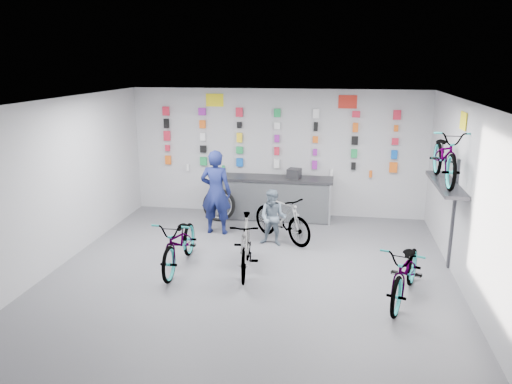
% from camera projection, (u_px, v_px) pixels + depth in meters
% --- Properties ---
extents(floor, '(8.00, 8.00, 0.00)m').
position_uv_depth(floor, '(248.00, 282.00, 8.45)').
color(floor, '#535358').
rests_on(floor, ground).
extents(ceiling, '(8.00, 8.00, 0.00)m').
position_uv_depth(ceiling, '(247.00, 103.00, 7.68)').
color(ceiling, white).
rests_on(ceiling, wall_back).
extents(wall_back, '(7.00, 0.00, 7.00)m').
position_uv_depth(wall_back, '(277.00, 153.00, 11.88)').
color(wall_back, '#BDBDBF').
rests_on(wall_back, floor).
extents(wall_front, '(7.00, 0.00, 7.00)m').
position_uv_depth(wall_front, '(163.00, 320.00, 4.25)').
color(wall_front, '#BDBDBF').
rests_on(wall_front, floor).
extents(wall_left, '(0.00, 8.00, 8.00)m').
position_uv_depth(wall_left, '(48.00, 188.00, 8.61)').
color(wall_left, '#BDBDBF').
rests_on(wall_left, floor).
extents(wall_right, '(0.00, 8.00, 8.00)m').
position_uv_depth(wall_right, '(475.00, 207.00, 7.52)').
color(wall_right, '#BDBDBF').
rests_on(wall_right, floor).
extents(counter, '(2.70, 0.66, 1.00)m').
position_uv_depth(counter, '(274.00, 199.00, 11.70)').
color(counter, black).
rests_on(counter, floor).
extents(merch_wall, '(5.57, 0.08, 1.56)m').
position_uv_depth(merch_wall, '(274.00, 140.00, 11.75)').
color(merch_wall, orange).
rests_on(merch_wall, wall_back).
extents(wall_bracket, '(0.39, 1.90, 2.00)m').
position_uv_depth(wall_bracket, '(447.00, 189.00, 8.70)').
color(wall_bracket, '#333338').
rests_on(wall_bracket, wall_right).
extents(sign_left, '(0.42, 0.02, 0.30)m').
position_uv_depth(sign_left, '(215.00, 100.00, 11.78)').
color(sign_left, yellow).
rests_on(sign_left, wall_back).
extents(sign_right, '(0.42, 0.02, 0.30)m').
position_uv_depth(sign_right, '(348.00, 102.00, 11.30)').
color(sign_right, red).
rests_on(sign_right, wall_back).
extents(sign_side, '(0.02, 0.40, 0.30)m').
position_uv_depth(sign_side, '(463.00, 121.00, 8.37)').
color(sign_side, yellow).
rests_on(sign_side, wall_right).
extents(bike_left, '(0.69, 1.87, 0.98)m').
position_uv_depth(bike_left, '(180.00, 242.00, 8.91)').
color(bike_left, gray).
rests_on(bike_left, floor).
extents(bike_center, '(0.66, 1.73, 1.01)m').
position_uv_depth(bike_center, '(246.00, 245.00, 8.74)').
color(bike_center, gray).
rests_on(bike_center, floor).
extents(bike_right, '(1.17, 1.95, 0.97)m').
position_uv_depth(bike_right, '(406.00, 271.00, 7.71)').
color(bike_right, gray).
rests_on(bike_right, floor).
extents(bike_service, '(1.56, 1.43, 0.99)m').
position_uv_depth(bike_service, '(282.00, 218.00, 10.27)').
color(bike_service, gray).
rests_on(bike_service, floor).
extents(bike_wall, '(0.63, 1.80, 0.95)m').
position_uv_depth(bike_wall, '(445.00, 156.00, 8.56)').
color(bike_wall, gray).
rests_on(bike_wall, wall_bracket).
extents(clerk, '(0.68, 0.46, 1.83)m').
position_uv_depth(clerk, '(216.00, 192.00, 10.62)').
color(clerk, '#141C4F').
rests_on(clerk, floor).
extents(customer, '(0.62, 0.52, 1.15)m').
position_uv_depth(customer, '(273.00, 218.00, 10.00)').
color(customer, slate).
rests_on(customer, floor).
extents(spare_wheel, '(0.77, 0.21, 0.77)m').
position_uv_depth(spare_wheel, '(219.00, 205.00, 11.57)').
color(spare_wheel, black).
rests_on(spare_wheel, floor).
extents(register, '(0.34, 0.35, 0.22)m').
position_uv_depth(register, '(294.00, 173.00, 11.48)').
color(register, black).
rests_on(register, counter).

